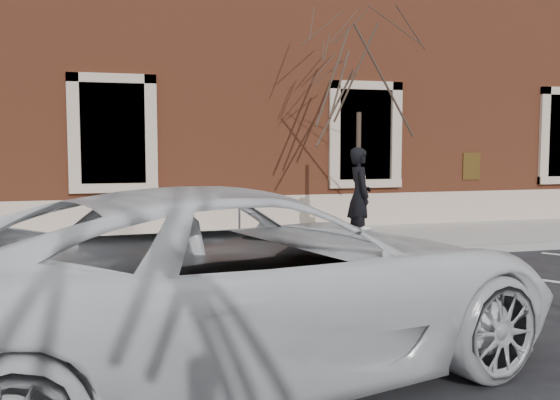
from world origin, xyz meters
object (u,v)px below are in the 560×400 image
object	(u,v)px
parking_meter	(239,209)
white_truck	(243,282)
sapling	(359,76)
man	(360,195)

from	to	relation	value
parking_meter	white_truck	distance (m)	5.65
sapling	white_truck	world-z (taller)	sapling
parking_meter	man	bearing A→B (deg)	30.63
parking_meter	white_truck	world-z (taller)	white_truck
parking_meter	white_truck	xyz separation A→B (m)	(-1.15, -5.53, -0.10)
white_truck	man	bearing A→B (deg)	-46.89
sapling	parking_meter	bearing A→B (deg)	-163.22
sapling	white_truck	distance (m)	7.86
man	white_truck	distance (m)	7.28
white_truck	sapling	bearing A→B (deg)	-46.49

